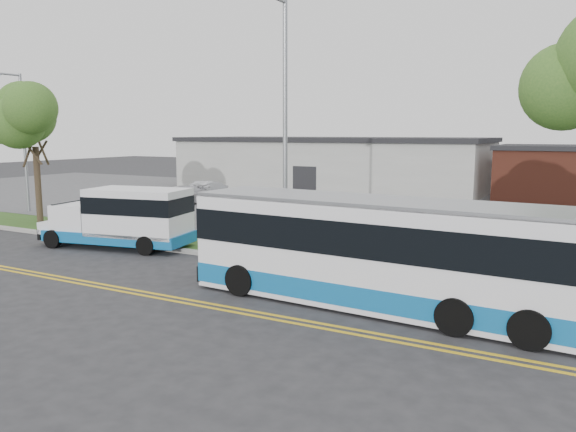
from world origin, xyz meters
The scene contains 18 objects.
ground centered at (0.00, 0.00, 0.00)m, with size 140.00×140.00×0.00m, color #28282B.
lane_line_north centered at (0.00, -3.85, 0.01)m, with size 70.00×0.12×0.01m, color gold.
lane_line_south centered at (0.00, -4.15, 0.01)m, with size 70.00×0.12×0.01m, color gold.
curb centered at (0.00, 1.10, 0.07)m, with size 80.00×0.30×0.15m, color #9E9B93.
verge centered at (0.00, 2.90, 0.05)m, with size 80.00×3.30×0.10m, color #2D4316.
parking_lot centered at (0.00, 17.00, 0.05)m, with size 80.00×25.00×0.10m, color #4C4C4F.
commercial_building centered at (-6.00, 27.00, 2.18)m, with size 25.40×10.40×4.35m.
brick_wing centered at (10.50, 26.00, 1.96)m, with size 6.30×7.30×3.90m.
tree_west centered at (-12.00, 3.20, 5.12)m, with size 4.40×4.40×6.91m.
streetlight_near centered at (3.00, 2.73, 5.23)m, with size 0.35×1.53×9.50m.
streetlight_far centered at (-16.00, 5.42, 4.48)m, with size 0.35×1.53×8.00m.
shuttle_bus centered at (-3.39, 0.71, 1.33)m, with size 6.73×3.21×2.49m.
transit_bus centered at (8.38, -1.80, 1.50)m, with size 10.80×3.04×2.97m.
pedestrian centered at (-1.34, 4.00, 1.04)m, with size 0.69×0.45×1.88m, color black.
parked_car_a centered at (-10.30, 14.89, 0.75)m, with size 1.37×3.92×1.29m, color #ACAFB3.
parked_car_b centered at (-10.02, 12.02, 0.71)m, with size 1.70×4.17×1.21m, color silver.
grocery_bag_left centered at (-1.64, 3.75, 0.26)m, with size 0.32×0.32×0.32m, color white.
grocery_bag_right centered at (-1.04, 4.25, 0.26)m, with size 0.32×0.32×0.32m, color white.
Camera 1 is at (13.50, -16.07, 4.74)m, focal length 35.00 mm.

